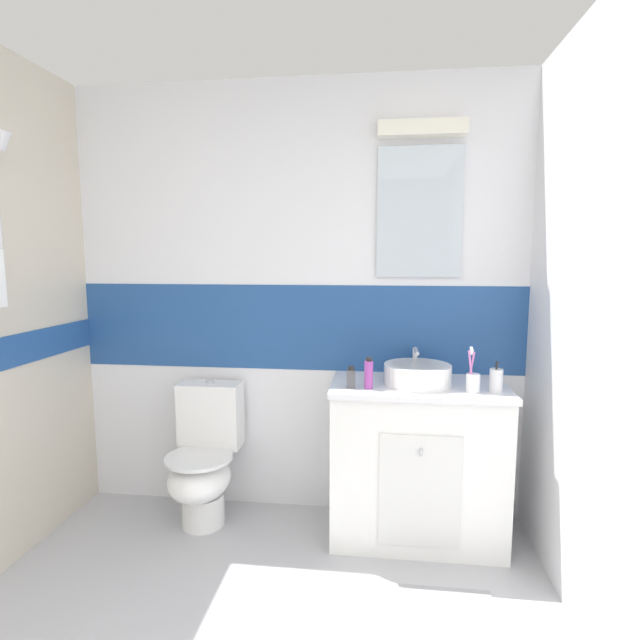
# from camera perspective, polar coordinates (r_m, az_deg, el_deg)

# --- Properties ---
(wall_back_tiled) EXTENTS (3.20, 0.20, 2.50)m
(wall_back_tiled) POSITION_cam_1_polar(r_m,az_deg,el_deg) (2.90, -2.45, 2.36)
(wall_back_tiled) COLOR white
(wall_back_tiled) RESTS_ON ground_plane
(vanity_cabinet) EXTENTS (0.91, 0.51, 0.85)m
(vanity_cabinet) POSITION_cam_1_polar(r_m,az_deg,el_deg) (2.79, 11.17, -15.72)
(vanity_cabinet) COLOR white
(vanity_cabinet) RESTS_ON ground_plane
(sink_basin) EXTENTS (0.35, 0.39, 0.17)m
(sink_basin) POSITION_cam_1_polar(r_m,az_deg,el_deg) (2.62, 11.27, -6.12)
(sink_basin) COLOR white
(sink_basin) RESTS_ON vanity_cabinet
(toilet) EXTENTS (0.37, 0.50, 0.80)m
(toilet) POSITION_cam_1_polar(r_m,az_deg,el_deg) (2.97, -13.34, -15.54)
(toilet) COLOR white
(toilet) RESTS_ON ground_plane
(toothbrush_cup) EXTENTS (0.07, 0.07, 0.23)m
(toothbrush_cup) POSITION_cam_1_polar(r_m,az_deg,el_deg) (2.54, 17.35, -6.78)
(toothbrush_cup) COLOR white
(toothbrush_cup) RESTS_ON vanity_cabinet
(soap_dispenser) EXTENTS (0.06, 0.06, 0.15)m
(soap_dispenser) POSITION_cam_1_polar(r_m,az_deg,el_deg) (2.59, 19.81, -6.57)
(soap_dispenser) COLOR white
(soap_dispenser) RESTS_ON vanity_cabinet
(perfume_flask_small) EXTENTS (0.04, 0.03, 0.11)m
(perfume_flask_small) POSITION_cam_1_polar(r_m,az_deg,el_deg) (2.50, 3.64, -6.69)
(perfume_flask_small) COLOR #4C4C51
(perfume_flask_small) RESTS_ON vanity_cabinet
(deodorant_spray_can) EXTENTS (0.04, 0.04, 0.16)m
(deodorant_spray_can) POSITION_cam_1_polar(r_m,az_deg,el_deg) (2.50, 5.69, -6.24)
(deodorant_spray_can) COLOR #993F99
(deodorant_spray_can) RESTS_ON vanity_cabinet
(bath_mat) EXTENTS (0.66, 0.41, 0.01)m
(bath_mat) POSITION_cam_1_polar(r_m,az_deg,el_deg) (2.44, 11.52, -30.87)
(bath_mat) COLOR #99999E
(bath_mat) RESTS_ON ground_plane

